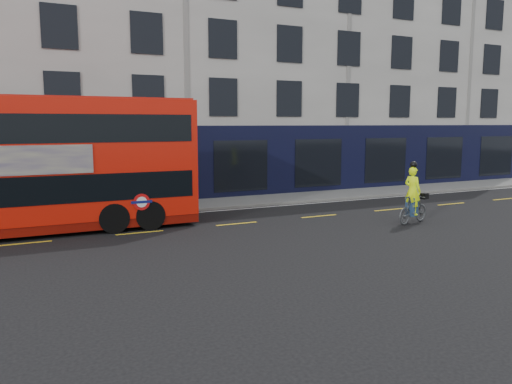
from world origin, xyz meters
TOP-DOWN VIEW (x-y plane):
  - ground at (0.00, 0.00)m, footprint 120.00×120.00m
  - pavement at (0.00, 6.50)m, footprint 60.00×3.00m
  - kerb at (0.00, 5.00)m, footprint 60.00×0.12m
  - building_terrace at (0.00, 12.94)m, footprint 50.00×10.07m
  - road_edge_line at (0.00, 4.70)m, footprint 58.00×0.10m
  - lane_dashes at (0.00, 1.50)m, footprint 58.00×0.12m
  - bus at (-7.79, 3.18)m, footprint 12.65×2.95m
  - cyclist at (6.64, -1.51)m, footprint 2.00×1.02m

SIDE VIEW (x-z plane):
  - ground at x=0.00m, z-range 0.00..0.00m
  - road_edge_line at x=0.00m, z-range 0.00..0.01m
  - lane_dashes at x=0.00m, z-range 0.00..0.01m
  - pavement at x=0.00m, z-range 0.00..0.12m
  - kerb at x=0.00m, z-range 0.00..0.13m
  - cyclist at x=6.64m, z-range -0.42..2.17m
  - bus at x=-7.79m, z-range 0.06..5.16m
  - building_terrace at x=0.00m, z-range -0.01..14.99m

